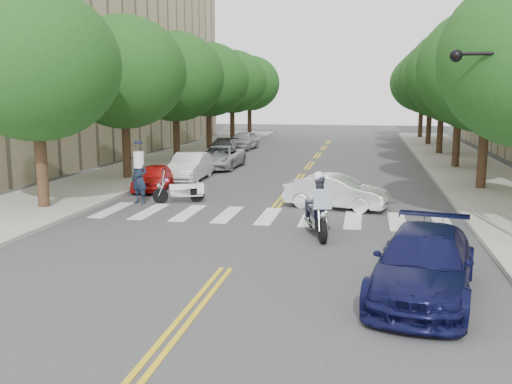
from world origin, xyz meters
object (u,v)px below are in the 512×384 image
(motorcycle_parked, at_px, (183,191))
(sedan_blue, at_px, (424,264))
(convertible, at_px, (336,192))
(officer_standing, at_px, (139,179))
(motorcycle_police, at_px, (318,207))

(motorcycle_parked, height_order, sedan_blue, sedan_blue)
(motorcycle_parked, distance_m, convertible, 6.32)
(convertible, bearing_deg, officer_standing, 106.91)
(motorcycle_police, distance_m, officer_standing, 8.67)
(convertible, xyz_separation_m, sedan_blue, (2.46, -9.63, 0.08))
(motorcycle_parked, xyz_separation_m, officer_standing, (-1.69, -0.56, 0.55))
(motorcycle_parked, bearing_deg, motorcycle_police, -152.16)
(motorcycle_police, height_order, convertible, motorcycle_police)
(sedan_blue, bearing_deg, convertible, 114.97)
(motorcycle_police, bearing_deg, officer_standing, -42.00)
(motorcycle_parked, bearing_deg, convertible, -115.21)
(officer_standing, xyz_separation_m, sedan_blue, (10.47, -9.14, -0.29))
(officer_standing, bearing_deg, convertible, 21.52)
(convertible, bearing_deg, motorcycle_parked, 102.82)
(officer_standing, bearing_deg, motorcycle_parked, 36.20)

